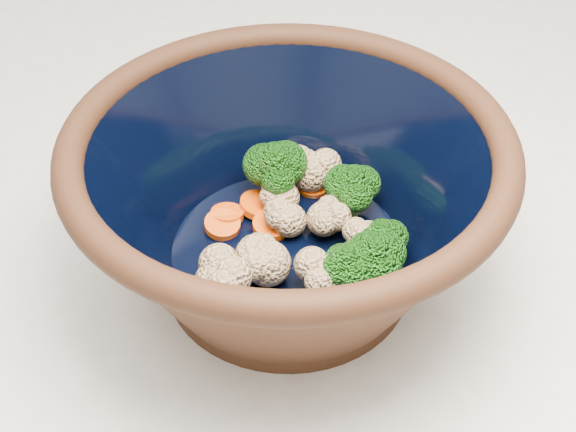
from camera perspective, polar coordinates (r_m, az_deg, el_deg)
mixing_bowl at (r=0.57m, az=-0.00°, el=0.99°), size 0.36×0.36×0.14m
vegetable_pile at (r=0.59m, az=1.68°, el=-0.27°), size 0.17×0.16×0.06m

